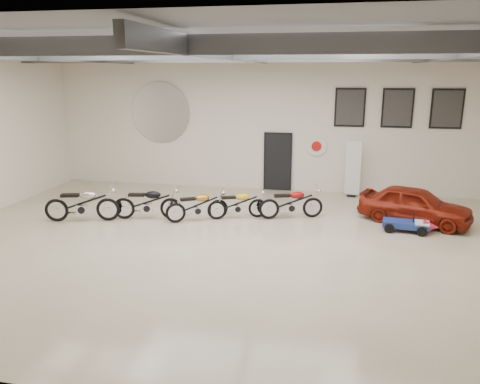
% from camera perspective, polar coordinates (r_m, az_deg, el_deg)
% --- Properties ---
extents(floor, '(16.00, 12.00, 0.01)m').
position_cam_1_polar(floor, '(12.12, -1.09, -6.45)').
color(floor, beige).
rests_on(floor, ground).
extents(ceiling, '(16.00, 12.00, 0.01)m').
position_cam_1_polar(ceiling, '(11.34, -1.22, 17.87)').
color(ceiling, gray).
rests_on(ceiling, back_wall).
extents(back_wall, '(16.00, 0.02, 5.00)m').
position_cam_1_polar(back_wall, '(17.33, 3.08, 8.43)').
color(back_wall, silver).
rests_on(back_wall, floor).
extents(ceiling_beams, '(15.80, 11.80, 0.32)m').
position_cam_1_polar(ceiling_beams, '(11.32, -1.21, 16.60)').
color(ceiling_beams, '#505357').
rests_on(ceiling_beams, ceiling).
extents(door, '(0.92, 0.08, 2.10)m').
position_cam_1_polar(door, '(17.43, 4.62, 3.62)').
color(door, black).
rests_on(door, back_wall).
extents(logo_plaque, '(2.30, 0.06, 1.16)m').
position_cam_1_polar(logo_plaque, '(18.24, -9.65, 9.50)').
color(logo_plaque, silver).
rests_on(logo_plaque, back_wall).
extents(poster_left, '(1.05, 0.08, 1.35)m').
position_cam_1_polar(poster_left, '(17.08, 13.26, 10.00)').
color(poster_left, black).
rests_on(poster_left, back_wall).
extents(poster_mid, '(1.05, 0.08, 1.35)m').
position_cam_1_polar(poster_mid, '(17.21, 18.66, 9.67)').
color(poster_mid, black).
rests_on(poster_mid, back_wall).
extents(poster_right, '(1.05, 0.08, 1.35)m').
position_cam_1_polar(poster_right, '(17.49, 23.92, 9.26)').
color(poster_right, black).
rests_on(poster_right, back_wall).
extents(oil_sign, '(0.72, 0.10, 0.72)m').
position_cam_1_polar(oil_sign, '(17.22, 9.31, 5.54)').
color(oil_sign, white).
rests_on(oil_sign, back_wall).
extents(banner_stand, '(0.56, 0.30, 1.94)m').
position_cam_1_polar(banner_stand, '(16.92, 13.62, 2.65)').
color(banner_stand, white).
rests_on(banner_stand, floor).
extents(motorcycle_silver, '(2.24, 1.16, 1.11)m').
position_cam_1_polar(motorcycle_silver, '(14.58, -18.72, -1.28)').
color(motorcycle_silver, silver).
rests_on(motorcycle_silver, floor).
extents(motorcycle_black, '(2.11, 1.00, 1.05)m').
position_cam_1_polar(motorcycle_black, '(14.30, -11.25, -1.22)').
color(motorcycle_black, silver).
rests_on(motorcycle_black, floor).
extents(motorcycle_gold, '(1.90, 1.38, 0.96)m').
position_cam_1_polar(motorcycle_gold, '(13.93, -5.25, -1.61)').
color(motorcycle_gold, silver).
rests_on(motorcycle_gold, floor).
extents(motorcycle_yellow, '(1.87, 1.15, 0.93)m').
position_cam_1_polar(motorcycle_yellow, '(14.09, -0.32, -1.42)').
color(motorcycle_yellow, silver).
rests_on(motorcycle_yellow, floor).
extents(motorcycle_red, '(2.01, 1.16, 1.00)m').
position_cam_1_polar(motorcycle_red, '(14.18, 6.25, -1.26)').
color(motorcycle_red, silver).
rests_on(motorcycle_red, floor).
extents(go_kart, '(1.58, 0.88, 0.54)m').
position_cam_1_polar(go_kart, '(13.81, 20.11, -3.51)').
color(go_kart, navy).
rests_on(go_kart, floor).
extents(vintage_car, '(2.36, 3.42, 1.08)m').
position_cam_1_polar(vintage_car, '(14.61, 20.53, -1.48)').
color(vintage_car, maroon).
rests_on(vintage_car, floor).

